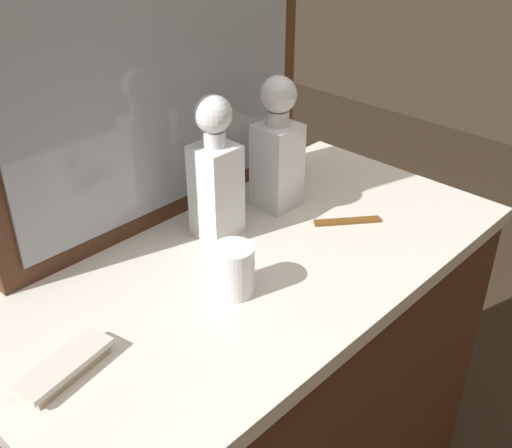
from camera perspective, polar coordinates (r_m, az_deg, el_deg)
dresser at (r=1.46m, az=0.00°, el=-18.19°), size 1.05×0.53×0.91m
dresser_mirror at (r=1.17m, az=-9.22°, el=17.35°), size 0.75×0.03×0.77m
crystal_decanter_left at (r=1.19m, az=-3.74°, el=3.88°), size 0.08×0.08×0.29m
crystal_decanter_front at (r=1.30m, az=1.98°, el=6.29°), size 0.08×0.08×0.29m
crystal_tumbler_left at (r=1.06m, az=-2.07°, el=-4.45°), size 0.07×0.07×0.09m
silver_brush_far_left at (r=0.97m, az=-17.29°, el=-12.47°), size 0.16×0.08×0.02m
tortoiseshell_comb at (r=1.29m, az=8.41°, el=0.27°), size 0.12×0.10×0.01m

